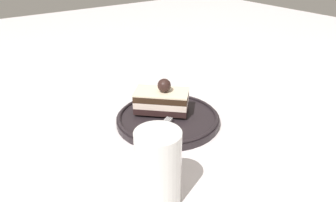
{
  "coord_description": "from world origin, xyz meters",
  "views": [
    {
      "loc": [
        0.34,
        0.46,
        0.33
      ],
      "look_at": [
        0.01,
        0.01,
        0.05
      ],
      "focal_mm": 34.34,
      "sensor_mm": 36.0,
      "label": 1
    }
  ],
  "objects_px": {
    "dessert_plate": "(168,118)",
    "cake_slice": "(162,100)",
    "fork": "(157,133)",
    "drink_glass_near": "(158,171)"
  },
  "relations": [
    {
      "from": "dessert_plate",
      "to": "drink_glass_near",
      "type": "distance_m",
      "value": 0.22
    },
    {
      "from": "drink_glass_near",
      "to": "cake_slice",
      "type": "bearing_deg",
      "value": -126.09
    },
    {
      "from": "dessert_plate",
      "to": "cake_slice",
      "type": "xyz_separation_m",
      "value": [
        -0.0,
        -0.02,
        0.03
      ]
    },
    {
      "from": "cake_slice",
      "to": "fork",
      "type": "xyz_separation_m",
      "value": [
        0.06,
        0.07,
        -0.02
      ]
    },
    {
      "from": "fork",
      "to": "cake_slice",
      "type": "bearing_deg",
      "value": -130.23
    },
    {
      "from": "fork",
      "to": "drink_glass_near",
      "type": "height_order",
      "value": "drink_glass_near"
    },
    {
      "from": "dessert_plate",
      "to": "cake_slice",
      "type": "bearing_deg",
      "value": -91.9
    },
    {
      "from": "dessert_plate",
      "to": "fork",
      "type": "distance_m",
      "value": 0.07
    },
    {
      "from": "dessert_plate",
      "to": "fork",
      "type": "xyz_separation_m",
      "value": [
        0.06,
        0.05,
        0.01
      ]
    },
    {
      "from": "cake_slice",
      "to": "fork",
      "type": "relative_size",
      "value": 1.06
    }
  ]
}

